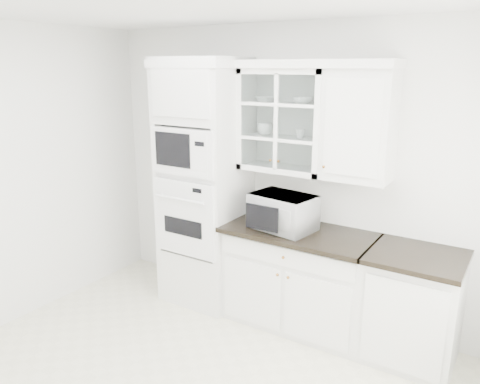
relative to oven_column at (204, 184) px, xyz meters
The scene contains 12 objects.
room_shell 1.37m from the oven_column, 52.79° to the right, with size 4.00×3.50×2.70m.
oven_column is the anchor object (origin of this frame).
base_cabinet_run 1.27m from the oven_column, ahead, with size 1.32×0.67×0.92m.
extra_base_cabinet 2.16m from the oven_column, ahead, with size 0.72×0.67×0.92m.
upper_cabinet_glass 1.03m from the oven_column, 12.10° to the left, with size 0.80×0.33×0.90m.
upper_cabinet_solid 1.60m from the oven_column, ahead, with size 0.55×0.33×0.90m, color white.
crown_molding 1.33m from the oven_column, 11.90° to the left, with size 2.14×0.38×0.07m, color white.
countertop_microwave 0.89m from the oven_column, ahead, with size 0.54×0.45×0.31m, color white.
bowl_a 1.04m from the oven_column, 14.19° to the left, with size 0.18×0.18×0.05m, color white.
bowl_b 1.28m from the oven_column, ahead, with size 0.17×0.17×0.05m, color white.
cup_a 0.83m from the oven_column, 15.29° to the left, with size 0.14×0.14×0.11m, color white.
cup_b 1.10m from the oven_column, ahead, with size 0.09×0.09×0.08m, color white.
Camera 1 is at (1.92, -2.13, 2.32)m, focal length 35.00 mm.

